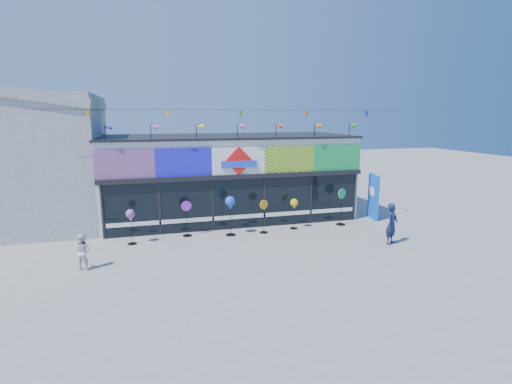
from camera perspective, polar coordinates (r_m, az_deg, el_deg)
name	(u,v)px	position (r m, az deg, el deg)	size (l,w,h in m)	color
ground	(260,253)	(15.17, 0.58, -8.66)	(80.00, 80.00, 0.00)	gray
kite_shop	(227,176)	(20.29, -4.09, 2.29)	(16.00, 5.70, 5.31)	silver
neighbour_building	(10,157)	(21.66, -31.75, 4.31)	(8.18, 7.20, 6.87)	#A6A8AB
blue_sign	(373,197)	(20.59, 16.42, -0.66)	(0.39, 1.12, 2.21)	blue
spinner_0	(131,216)	(16.58, -17.49, -3.33)	(0.36, 0.36, 1.43)	black
spinner_1	(187,218)	(17.21, -9.87, -3.62)	(0.43, 0.39, 1.53)	black
spinner_2	(230,204)	(16.97, -3.69, -1.74)	(0.43, 0.43, 1.71)	black
spinner_3	(264,215)	(17.43, 1.12, -3.38)	(0.40, 0.38, 1.48)	black
spinner_4	(294,205)	(18.06, 5.48, -1.82)	(0.35, 0.35, 1.39)	black
spinner_5	(341,206)	(19.09, 12.11, -1.93)	(0.47, 0.44, 1.73)	black
adult_man	(392,224)	(16.82, 18.83, -4.32)	(0.61, 0.40, 1.66)	#141E3F
child	(82,251)	(14.65, -23.55, -7.79)	(0.60, 0.34, 1.23)	silver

